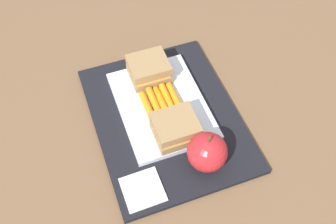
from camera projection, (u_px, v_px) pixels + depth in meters
The scene contains 8 objects.
ground_plane at pixel (166, 119), 0.79m from camera, with size 2.40×2.40×0.00m, color brown.
lunchbag_mat at pixel (166, 118), 0.79m from camera, with size 0.36×0.28×0.01m, color black.
food_tray at pixel (162, 105), 0.80m from camera, with size 0.23×0.17×0.01m, color white.
sandwich_half_left at pixel (149, 69), 0.82m from camera, with size 0.07×0.08×0.04m.
sandwich_half_right at pixel (175, 128), 0.73m from camera, with size 0.07×0.08×0.04m.
carrot_sticks_bundle at pixel (161, 102), 0.78m from camera, with size 0.08×0.07×0.02m.
apple at pixel (207, 152), 0.70m from camera, with size 0.07×0.07×0.08m.
paper_napkin at pixel (143, 189), 0.69m from camera, with size 0.07×0.07×0.00m, color white.
Camera 1 is at (0.43, -0.15, 0.65)m, focal length 42.02 mm.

